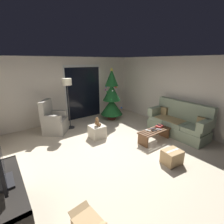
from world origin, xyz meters
TOP-DOWN VIEW (x-y plane):
  - ground_plane at (0.00, 0.00)m, footprint 7.00×7.00m
  - wall_back at (0.00, 3.06)m, footprint 5.72×0.12m
  - wall_right at (2.86, 0.00)m, footprint 0.12×6.00m
  - patio_door_frame at (0.61, 2.99)m, footprint 1.60×0.02m
  - patio_door_glass at (0.61, 2.97)m, footprint 1.50×0.02m
  - couch at (2.32, -0.41)m, footprint 0.80×1.95m
  - coffee_table at (1.28, -0.27)m, footprint 1.10×0.40m
  - remote_white at (1.08, -0.18)m, footprint 0.11×0.16m
  - remote_graphite at (1.30, -0.18)m, footprint 0.16×0.11m
  - remote_silver at (1.40, -0.32)m, footprint 0.12×0.16m
  - remote_black at (1.22, -0.30)m, footprint 0.16×0.11m
  - book_stack at (1.58, -0.21)m, footprint 0.26×0.21m
  - cell_phone at (1.57, -0.20)m, footprint 0.09×0.15m
  - christmas_tree at (1.41, 2.09)m, footprint 0.90×0.90m
  - armchair at (-0.96, 2.16)m, footprint 0.96×0.96m
  - floor_lamp at (-0.37, 2.21)m, footprint 0.32×0.32m
  - media_shelf at (-2.53, -0.83)m, footprint 0.40×1.40m
  - television at (-2.50, -0.77)m, footprint 0.20×0.84m
  - ottoman at (0.02, 0.97)m, footprint 0.44×0.44m
  - teddy_bear_chestnut at (0.02, 0.97)m, footprint 0.21×0.21m
  - cardboard_box_taped_mid_floor at (0.72, -1.26)m, footprint 0.48×0.41m

SIDE VIEW (x-z plane):
  - ground_plane at x=0.00m, z-range 0.00..0.00m
  - cardboard_box_taped_mid_floor at x=0.72m, z-range 0.00..0.34m
  - ottoman at x=0.02m, z-range 0.00..0.40m
  - coffee_table at x=1.28m, z-range 0.06..0.42m
  - media_shelf at x=-2.53m, z-range -0.02..0.74m
  - remote_white at x=1.08m, z-range 0.36..0.38m
  - remote_graphite at x=1.30m, z-range 0.36..0.38m
  - remote_silver at x=1.40m, z-range 0.36..0.38m
  - remote_black at x=1.22m, z-range 0.36..0.38m
  - book_stack at x=1.58m, z-range 0.36..0.42m
  - couch at x=2.32m, z-range -0.14..0.94m
  - armchair at x=-0.96m, z-range -0.16..0.97m
  - cell_phone at x=1.57m, z-range 0.42..0.43m
  - teddy_bear_chestnut at x=0.02m, z-range 0.38..0.66m
  - christmas_tree at x=1.41m, z-range -0.12..1.98m
  - patio_door_glass at x=0.61m, z-range 0.00..2.10m
  - television at x=-2.50m, z-range 0.77..1.38m
  - patio_door_frame at x=0.61m, z-range 0.00..2.20m
  - wall_back at x=0.00m, z-range 0.00..2.50m
  - wall_right at x=2.86m, z-range 0.00..2.50m
  - floor_lamp at x=-0.37m, z-range 0.61..2.40m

